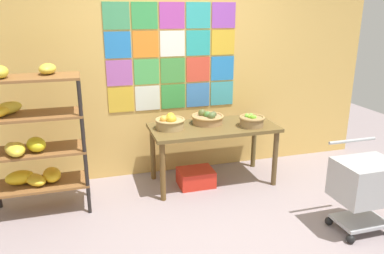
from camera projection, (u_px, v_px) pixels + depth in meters
name	position (u px, v px, depth m)	size (l,w,h in m)	color
ground	(219.00, 238.00, 3.40)	(9.20, 9.20, 0.00)	gray
back_wall_with_art	(174.00, 59.00, 4.47)	(5.16, 0.07, 2.83)	#D8AB55
banana_shelf_unit	(27.00, 134.00, 3.61)	(0.95, 0.50, 1.51)	black
display_table	(213.00, 133.00, 4.33)	(1.45, 0.69, 0.70)	brown
fruit_basket_back_right	(170.00, 122.00, 4.18)	(0.34, 0.34, 0.18)	#A48755
fruit_basket_back_left	(252.00, 120.00, 4.27)	(0.30, 0.30, 0.15)	olive
fruit_basket_centre	(208.00, 118.00, 4.38)	(0.38, 0.38, 0.16)	#A57B4E
produce_crate_under_table	(196.00, 177.00, 4.39)	(0.41, 0.32, 0.20)	red
shopping_cart	(365.00, 184.00, 3.38)	(0.53, 0.45, 0.83)	black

